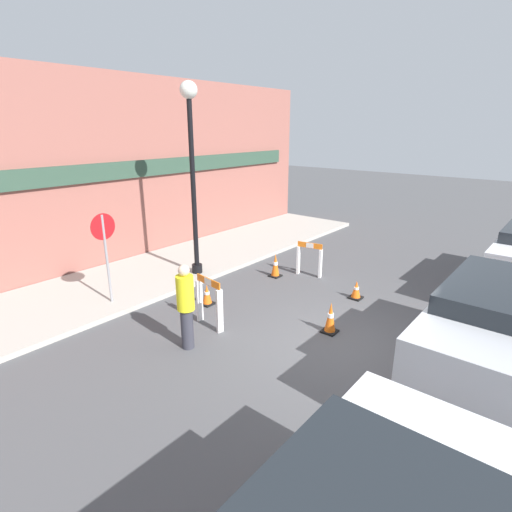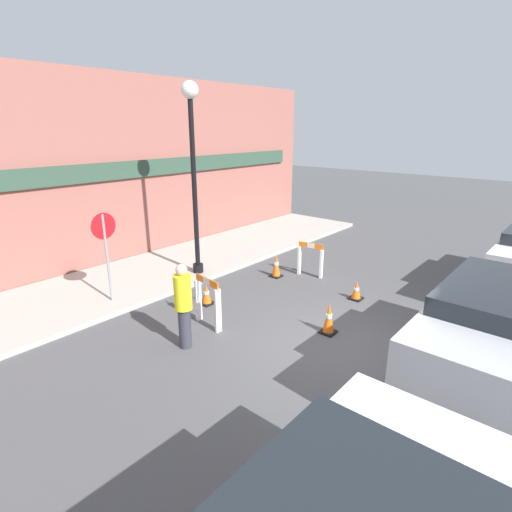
# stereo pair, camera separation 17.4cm
# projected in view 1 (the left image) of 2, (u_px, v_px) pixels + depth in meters

# --- Properties ---
(ground_plane) EXTENTS (60.00, 60.00, 0.00)m
(ground_plane) POSITION_uv_depth(u_px,v_px,m) (346.00, 347.00, 7.62)
(ground_plane) COLOR #4C4C4F
(sidewalk_slab) EXTENTS (18.00, 3.17, 0.12)m
(sidewalk_slab) POSITION_uv_depth(u_px,v_px,m) (151.00, 274.00, 11.28)
(sidewalk_slab) COLOR #ADA89E
(sidewalk_slab) RESTS_ON ground_plane
(storefront_facade) EXTENTS (18.00, 0.22, 5.50)m
(storefront_facade) POSITION_uv_depth(u_px,v_px,m) (108.00, 173.00, 11.45)
(storefront_facade) COLOR #93564C
(storefront_facade) RESTS_ON ground_plane
(streetlamp_post) EXTENTS (0.44, 0.44, 4.98)m
(streetlamp_post) POSITION_uv_depth(u_px,v_px,m) (192.00, 155.00, 10.21)
(streetlamp_post) COLOR black
(streetlamp_post) RESTS_ON sidewalk_slab
(stop_sign) EXTENTS (0.60, 0.06, 2.10)m
(stop_sign) POSITION_uv_depth(u_px,v_px,m) (105.00, 244.00, 8.92)
(stop_sign) COLOR gray
(stop_sign) RESTS_ON sidewalk_slab
(barricade_0) EXTENTS (0.26, 0.73, 0.96)m
(barricade_0) POSITION_uv_depth(u_px,v_px,m) (309.00, 258.00, 11.15)
(barricade_0) COLOR white
(barricade_0) RESTS_ON ground_plane
(barricade_1) EXTENTS (0.24, 0.77, 1.08)m
(barricade_1) POSITION_uv_depth(u_px,v_px,m) (209.00, 301.00, 8.27)
(barricade_1) COLOR white
(barricade_1) RESTS_ON ground_plane
(traffic_cone_0) EXTENTS (0.30, 0.30, 0.46)m
(traffic_cone_0) POSITION_uv_depth(u_px,v_px,m) (356.00, 290.00, 9.74)
(traffic_cone_0) COLOR black
(traffic_cone_0) RESTS_ON ground_plane
(traffic_cone_1) EXTENTS (0.30, 0.30, 0.66)m
(traffic_cone_1) POSITION_uv_depth(u_px,v_px,m) (330.00, 318.00, 8.09)
(traffic_cone_1) COLOR black
(traffic_cone_1) RESTS_ON ground_plane
(traffic_cone_2) EXTENTS (0.30, 0.30, 0.50)m
(traffic_cone_2) POSITION_uv_depth(u_px,v_px,m) (207.00, 295.00, 9.40)
(traffic_cone_2) COLOR black
(traffic_cone_2) RESTS_ON ground_plane
(traffic_cone_3) EXTENTS (0.30, 0.30, 0.67)m
(traffic_cone_3) POSITION_uv_depth(u_px,v_px,m) (275.00, 266.00, 11.13)
(traffic_cone_3) COLOR black
(traffic_cone_3) RESTS_ON ground_plane
(person_worker) EXTENTS (0.34, 0.34, 1.67)m
(person_worker) POSITION_uv_depth(u_px,v_px,m) (186.00, 304.00, 7.36)
(person_worker) COLOR #33333D
(person_worker) RESTS_ON ground_plane
(parked_car_1) EXTENTS (4.23, 2.00, 1.82)m
(parked_car_1) POSITION_uv_depth(u_px,v_px,m) (504.00, 334.00, 6.06)
(parked_car_1) COLOR #B7BABF
(parked_car_1) RESTS_ON ground_plane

